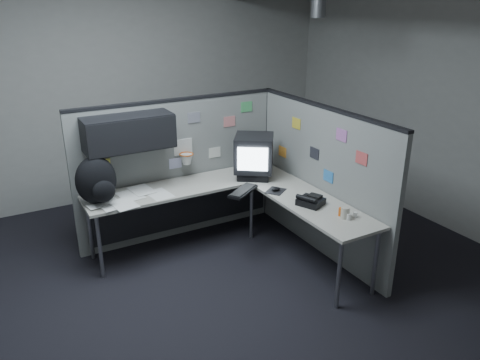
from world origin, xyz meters
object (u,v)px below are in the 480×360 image
desk (222,199)px  keyboard (243,191)px  phone (310,201)px  backpack (97,181)px  monitor (254,156)px

desk → keyboard: (0.15, -0.21, 0.13)m
phone → backpack: backpack is taller
phone → backpack: 2.12m
keyboard → phone: phone is taller
keyboard → backpack: backpack is taller
desk → monitor: (0.50, 0.16, 0.37)m
monitor → keyboard: size_ratio=1.37×
desk → phone: bearing=-54.1°
desk → keyboard: 0.29m
desk → backpack: size_ratio=4.72×
monitor → backpack: 1.75m
monitor → phone: (0.08, -0.96, -0.21)m
desk → keyboard: keyboard is taller
backpack → phone: bearing=-20.7°
desk → backpack: 1.32m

